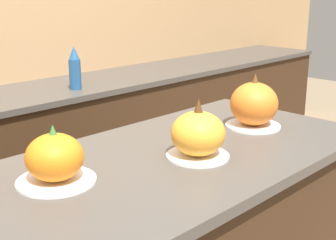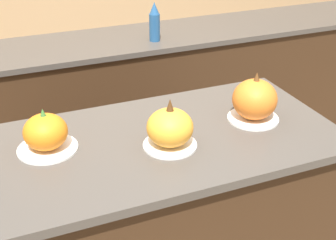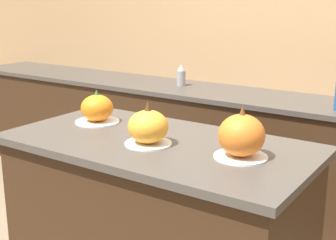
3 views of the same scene
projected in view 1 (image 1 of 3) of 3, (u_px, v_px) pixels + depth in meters
name	position (u px, v px, depth m)	size (l,w,h in m)	color
back_counter	(0.00, 173.00, 2.68)	(6.00, 0.60, 0.89)	#382314
pumpkin_cake_left	(55.00, 159.00, 1.32)	(0.23, 0.23, 0.17)	white
pumpkin_cake_center	(197.00, 135.00, 1.51)	(0.21, 0.21, 0.20)	white
pumpkin_cake_right	(253.00, 105.00, 1.84)	(0.22, 0.22, 0.21)	white
bottle_tall	(75.00, 69.00, 2.76)	(0.07, 0.07, 0.26)	#235184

